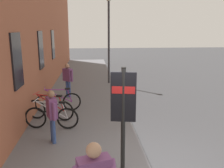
% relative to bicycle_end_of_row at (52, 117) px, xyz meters
% --- Properties ---
extents(ground, '(60.00, 60.00, 0.00)m').
position_rel_bicycle_end_of_row_xyz_m(ground, '(3.64, -3.65, -0.51)').
color(ground, '#38383A').
extents(sidewalk_pavement, '(24.00, 3.50, 0.12)m').
position_rel_bicycle_end_of_row_xyz_m(sidewalk_pavement, '(5.64, -0.90, -0.45)').
color(sidewalk_pavement, slate).
rests_on(sidewalk_pavement, ground).
extents(station_facade, '(22.00, 0.65, 7.19)m').
position_rel_bicycle_end_of_row_xyz_m(station_facade, '(6.63, 1.15, 3.08)').
color(station_facade, '#9E563D').
rests_on(station_facade, ground).
extents(bicycle_end_of_row, '(0.48, 1.76, 0.97)m').
position_rel_bicycle_end_of_row_xyz_m(bicycle_end_of_row, '(0.00, 0.00, 0.00)').
color(bicycle_end_of_row, black).
rests_on(bicycle_end_of_row, sidewalk_pavement).
extents(bicycle_beside_lamp, '(0.63, 1.72, 0.97)m').
position_rel_bicycle_end_of_row_xyz_m(bicycle_beside_lamp, '(0.81, 0.18, -0.00)').
color(bicycle_beside_lamp, black).
rests_on(bicycle_beside_lamp, sidewalk_pavement).
extents(bicycle_nearest_sign, '(0.48, 1.76, 0.97)m').
position_rel_bicycle_end_of_row_xyz_m(bicycle_nearest_sign, '(1.67, -0.01, -0.00)').
color(bicycle_nearest_sign, black).
rests_on(bicycle_nearest_sign, sidewalk_pavement).
extents(transit_info_sign, '(0.17, 0.56, 2.40)m').
position_rel_bicycle_end_of_row_xyz_m(transit_info_sign, '(-2.56, -1.98, 1.21)').
color(transit_info_sign, black).
rests_on(transit_info_sign, sidewalk_pavement).
extents(pedestrian_near_bus, '(0.46, 0.49, 1.58)m').
position_rel_bicycle_end_of_row_xyz_m(pedestrian_near_bus, '(3.76, -0.21, 0.57)').
color(pedestrian_near_bus, '#334C8C').
rests_on(pedestrian_near_bus, sidewalk_pavement).
extents(pedestrian_by_facade, '(0.55, 0.37, 1.53)m').
position_rel_bicycle_end_of_row_xyz_m(pedestrian_by_facade, '(-1.00, -0.18, 0.55)').
color(pedestrian_by_facade, '#334C8C').
rests_on(pedestrian_by_facade, sidewalk_pavement).
extents(street_lamp, '(0.28, 0.28, 4.91)m').
position_rel_bicycle_end_of_row_xyz_m(street_lamp, '(6.61, -2.35, 2.54)').
color(street_lamp, '#333338').
rests_on(street_lamp, sidewalk_pavement).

